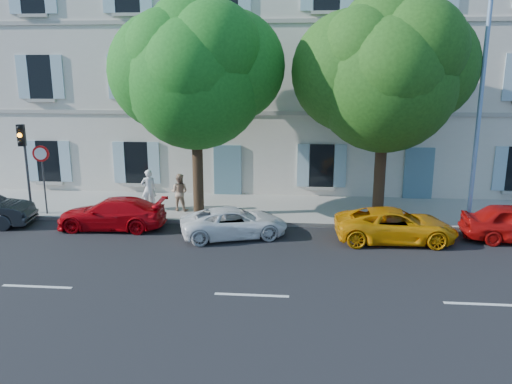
# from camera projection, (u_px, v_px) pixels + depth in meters

# --- Properties ---
(ground) EXTENTS (90.00, 90.00, 0.00)m
(ground) POSITION_uv_depth(u_px,v_px,m) (263.00, 245.00, 17.20)
(ground) COLOR black
(sidewalk) EXTENTS (36.00, 4.50, 0.15)m
(sidewalk) POSITION_uv_depth(u_px,v_px,m) (271.00, 209.00, 21.49)
(sidewalk) COLOR #A09E96
(sidewalk) RESTS_ON ground
(kerb) EXTENTS (36.00, 0.16, 0.16)m
(kerb) POSITION_uv_depth(u_px,v_px,m) (268.00, 224.00, 19.39)
(kerb) COLOR #9E998E
(kerb) RESTS_ON ground
(building) EXTENTS (28.00, 7.00, 12.00)m
(building) POSITION_uv_depth(u_px,v_px,m) (279.00, 69.00, 25.68)
(building) COLOR beige
(building) RESTS_ON ground
(car_red_coupe) EXTENTS (4.12, 1.77, 1.18)m
(car_red_coupe) POSITION_uv_depth(u_px,v_px,m) (112.00, 213.00, 18.91)
(car_red_coupe) COLOR #B0050B
(car_red_coupe) RESTS_ON ground
(car_white_coupe) EXTENTS (4.20, 2.86, 1.07)m
(car_white_coupe) POSITION_uv_depth(u_px,v_px,m) (234.00, 222.00, 17.97)
(car_white_coupe) COLOR white
(car_white_coupe) RESTS_ON ground
(car_yellow_supercar) EXTENTS (4.28, 2.10, 1.17)m
(car_yellow_supercar) POSITION_uv_depth(u_px,v_px,m) (395.00, 225.00, 17.48)
(car_yellow_supercar) COLOR orange
(car_yellow_supercar) RESTS_ON ground
(tree_left) EXTENTS (5.41, 5.41, 8.38)m
(tree_left) POSITION_uv_depth(u_px,v_px,m) (195.00, 79.00, 19.06)
(tree_left) COLOR #3A2819
(tree_left) RESTS_ON sidewalk
(tree_right) EXTENTS (5.43, 5.43, 8.37)m
(tree_right) POSITION_uv_depth(u_px,v_px,m) (385.00, 80.00, 18.60)
(tree_right) COLOR #3A2819
(tree_right) RESTS_ON sidewalk
(traffic_light) EXTENTS (0.33, 0.41, 3.66)m
(traffic_light) POSITION_uv_depth(u_px,v_px,m) (24.00, 150.00, 19.88)
(traffic_light) COLOR #383A3D
(traffic_light) RESTS_ON sidewalk
(road_sign) EXTENTS (0.65, 0.16, 2.83)m
(road_sign) POSITION_uv_depth(u_px,v_px,m) (42.00, 165.00, 20.00)
(road_sign) COLOR #383A3D
(road_sign) RESTS_ON sidewalk
(street_lamp) EXTENTS (0.41, 1.77, 8.24)m
(street_lamp) POSITION_uv_depth(u_px,v_px,m) (482.00, 101.00, 17.91)
(street_lamp) COLOR #7293BF
(street_lamp) RESTS_ON sidewalk
(pedestrian_a) EXTENTS (0.71, 0.58, 1.69)m
(pedestrian_a) POSITION_uv_depth(u_px,v_px,m) (149.00, 189.00, 21.07)
(pedestrian_a) COLOR silver
(pedestrian_a) RESTS_ON sidewalk
(pedestrian_b) EXTENTS (0.84, 0.69, 1.57)m
(pedestrian_b) POSITION_uv_depth(u_px,v_px,m) (179.00, 192.00, 20.81)
(pedestrian_b) COLOR tan
(pedestrian_b) RESTS_ON sidewalk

